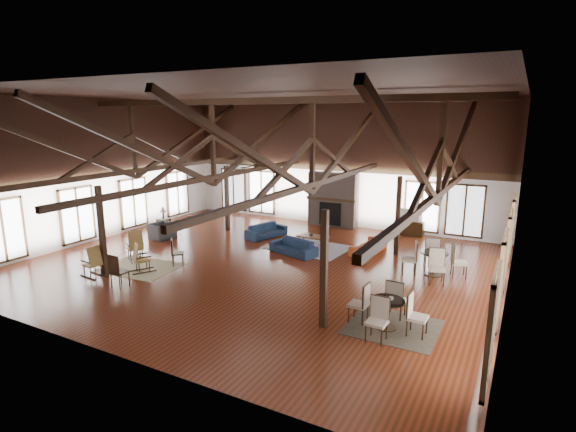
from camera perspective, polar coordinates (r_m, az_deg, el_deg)
The scene contains 31 objects.
floor at distance 16.43m, azimuth -3.42°, elevation -6.09°, with size 16.00×16.00×0.00m, color maroon.
ceiling at distance 15.59m, azimuth -3.72°, elevation 15.31°, with size 16.00×14.00×0.02m, color black.
wall_back at distance 21.95m, azimuth 6.15°, elevation 6.60°, with size 16.00×0.02×6.00m, color white.
wall_front at distance 10.55m, azimuth -23.99°, elevation -0.81°, with size 16.00×0.02×6.00m, color white.
wall_left at distance 21.04m, azimuth -22.52°, elevation 5.47°, with size 0.02×14.00×6.00m, color white.
wall_right at distance 13.42m, azimuth 26.92°, elevation 1.56°, with size 0.02×14.00×6.00m, color white.
roof_truss at distance 15.62m, azimuth -3.62°, elevation 8.07°, with size 15.60×14.07×3.14m.
post_grid at distance 16.01m, azimuth -3.49°, elevation -0.91°, with size 8.16×7.16×3.05m.
fireplace at distance 21.88m, azimuth 5.72°, elevation 2.07°, with size 2.50×0.69×2.60m.
ceiling_fan at distance 14.54m, azimuth -4.00°, elevation 6.56°, with size 1.60×1.60×0.75m.
sofa_navy_front at distance 17.47m, azimuth 0.68°, elevation -3.94°, with size 1.95×0.76×0.57m, color #142037.
sofa_navy_left at distance 19.96m, azimuth -2.77°, elevation -1.85°, with size 0.76×1.95×0.57m, color #16253D.
sofa_orange at distance 17.98m, azimuth 10.18°, elevation -3.65°, with size 0.77×1.98×0.58m, color #A94520.
coffee_table at distance 18.40m, azimuth 3.20°, elevation -2.69°, with size 1.26×0.69×0.47m.
vase at distance 18.29m, azimuth 2.97°, elevation -2.32°, with size 0.17×0.17×0.17m, color #B2B2B2.
armchair at distance 20.43m, azimuth -15.74°, elevation -1.83°, with size 0.91×1.04×0.68m, color #272729.
side_table_lamp at distance 21.50m, azimuth -15.52°, elevation -0.78°, with size 0.48×0.48×1.21m.
rocking_chair_a at distance 17.54m, azimuth -18.80°, elevation -3.67°, with size 1.02×0.89×1.17m.
rocking_chair_b at distance 16.23m, azimuth -18.34°, elevation -5.12°, with size 0.78×0.92×1.05m.
rocking_chair_c at distance 16.30m, azimuth -23.45°, elevation -5.45°, with size 0.86×0.52×1.06m.
side_chair_a at distance 16.57m, azimuth -14.18°, elevation -4.22°, with size 0.58×0.58×0.98m.
side_chair_b at distance 14.94m, azimuth -20.93°, elevation -6.28°, with size 0.47×0.47×1.09m.
cafe_table_near at distance 11.75m, azimuth 12.46°, elevation -11.41°, with size 2.02×2.02×1.05m.
cafe_table_far at distance 15.88m, azimuth 18.06°, elevation -5.24°, with size 2.19×2.19×1.12m.
cup_near at distance 11.64m, azimuth 12.97°, elevation -10.19°, with size 0.11×0.11×0.09m, color #B2B2B2.
cup_far at distance 15.87m, azimuth 17.90°, elevation -4.15°, with size 0.11×0.11×0.09m, color #B2B2B2.
tv_console at distance 21.06m, azimuth 15.16°, elevation -1.43°, with size 1.27×0.48×0.64m, color black.
television at distance 20.93m, azimuth 15.19°, elevation 0.17°, with size 0.98×0.13×0.56m, color #B2B2B2.
rug_tan at distance 16.84m, azimuth -18.29°, elevation -6.23°, with size 2.58×2.03×0.01m, color #C3B487.
rug_navy at distance 18.38m, azimuth 2.70°, elevation -4.03°, with size 3.06×2.30×0.01m, color #162140.
rug_dark at distance 12.05m, azimuth 13.21°, elevation -13.55°, with size 2.20×2.00×0.01m, color black.
Camera 1 is at (8.21, -13.23, 5.23)m, focal length 28.00 mm.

